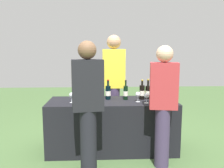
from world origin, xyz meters
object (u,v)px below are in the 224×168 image
wine_bottle_6 (148,92)px  guest_0 (88,103)px  wine_glass_3 (147,96)px  server_pouring (114,82)px  wine_bottle_3 (108,92)px  wine_glass_2 (138,95)px  ice_bucket (160,96)px  wine_bottle_0 (76,93)px  guest_1 (163,102)px  wine_bottle_2 (98,91)px  wine_bottle_1 (90,91)px  wine_glass_0 (72,95)px  wine_bottle_5 (142,92)px  wine_bottle_4 (126,93)px  wine_glass_1 (92,96)px

wine_bottle_6 → guest_0: bearing=-137.8°
wine_glass_3 → server_pouring: 0.86m
wine_bottle_3 → wine_glass_2: size_ratio=2.05×
wine_bottle_6 → ice_bucket: bearing=-48.2°
ice_bucket → wine_glass_2: bearing=-174.1°
wine_bottle_0 → guest_1: (1.16, -0.66, -0.00)m
wine_bottle_6 → server_pouring: bearing=137.9°
wine_bottle_3 → server_pouring: server_pouring is taller
wine_bottle_2 → ice_bucket: bearing=-14.5°
wine_bottle_0 → wine_bottle_1: wine_bottle_1 is taller
guest_1 → ice_bucket: bearing=89.6°
wine_glass_0 → wine_glass_3: size_ratio=1.01×
wine_glass_0 → wine_glass_2: (0.96, 0.00, -0.00)m
wine_bottle_5 → wine_glass_2: (-0.09, -0.17, -0.01)m
wine_bottle_2 → guest_0: 0.87m
wine_glass_2 → guest_1: size_ratio=0.09×
wine_bottle_5 → ice_bucket: size_ratio=1.37×
wine_glass_2 → wine_bottle_6: bearing=47.6°
wine_bottle_3 → wine_glass_0: 0.57m
wine_bottle_2 → wine_bottle_4: (0.42, -0.11, -0.01)m
wine_bottle_4 → wine_bottle_0: bearing=177.2°
wine_bottle_4 → wine_glass_3: bearing=-42.1°
wine_bottle_0 → server_pouring: bearing=37.6°
wine_bottle_5 → wine_glass_0: 1.06m
wine_bottle_4 → wine_glass_3: size_ratio=2.06×
wine_bottle_4 → wine_glass_3: 0.37m
wine_bottle_2 → guest_1: size_ratio=0.21×
wine_bottle_6 → server_pouring: 0.68m
wine_bottle_5 → wine_glass_0: size_ratio=2.06×
wine_bottle_4 → wine_glass_2: (0.16, -0.16, -0.00)m
wine_bottle_5 → ice_bucket: (0.25, -0.14, -0.03)m
wine_bottle_4 → wine_glass_0: size_ratio=2.04×
wine_bottle_5 → wine_glass_1: bearing=-164.8°
wine_bottle_6 → wine_glass_3: (-0.08, -0.29, -0.00)m
wine_bottle_0 → wine_bottle_2: wine_bottle_2 is taller
wine_bottle_2 → wine_bottle_3: size_ratio=1.11×
wine_bottle_4 → ice_bucket: (0.50, -0.13, -0.03)m
wine_bottle_6 → wine_glass_3: bearing=-104.8°
wine_bottle_4 → ice_bucket: wine_bottle_4 is taller
wine_bottle_1 → wine_bottle_6: 0.90m
wine_bottle_1 → guest_0: (0.02, -0.82, 0.00)m
wine_glass_2 → server_pouring: bearing=115.7°
wine_bottle_6 → wine_glass_3: size_ratio=2.11×
wine_glass_3 → ice_bucket: 0.26m
ice_bucket → server_pouring: bearing=136.4°
wine_bottle_2 → wine_bottle_5: wine_bottle_2 is taller
wine_bottle_3 → guest_1: 0.94m
ice_bucket → guest_0: size_ratio=0.14×
wine_bottle_1 → wine_bottle_6: size_ratio=1.08×
wine_bottle_0 → server_pouring: size_ratio=0.17×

